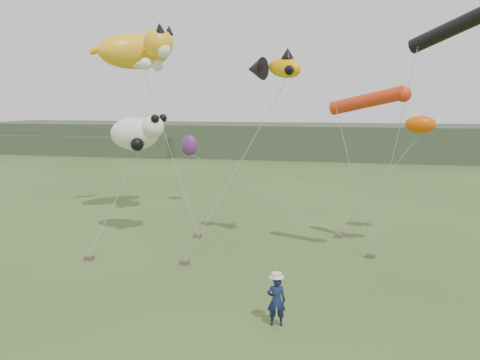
{
  "coord_description": "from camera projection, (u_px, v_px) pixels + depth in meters",
  "views": [
    {
      "loc": [
        2.89,
        -14.83,
        6.71
      ],
      "look_at": [
        -0.96,
        3.0,
        3.68
      ],
      "focal_mm": 35.0,
      "sensor_mm": 36.0,
      "label": 1
    }
  ],
  "objects": [
    {
      "name": "tube_kites",
      "position": [
        417.0,
        62.0,
        18.14
      ],
      "size": [
        6.24,
        2.44,
        4.07
      ],
      "color": "black",
      "rests_on": "ground"
    },
    {
      "name": "cat_kite",
      "position": [
        140.0,
        50.0,
        25.51
      ],
      "size": [
        5.63,
        4.53,
        2.4
      ],
      "color": "#FFB019",
      "rests_on": "ground"
    },
    {
      "name": "fish_kite",
      "position": [
        274.0,
        68.0,
        20.24
      ],
      "size": [
        2.78,
        1.81,
        1.37
      ],
      "color": "#EFA508",
      "rests_on": "ground"
    },
    {
      "name": "sandbag_anchors",
      "position": [
        239.0,
        248.0,
        21.46
      ],
      "size": [
        12.26,
        6.08,
        0.18
      ],
      "color": "brown",
      "rests_on": "ground"
    },
    {
      "name": "misc_kites",
      "position": [
        283.0,
        137.0,
        26.41
      ],
      "size": [
        14.6,
        6.27,
        2.82
      ],
      "color": "#D64F02",
      "rests_on": "ground"
    },
    {
      "name": "panda_kite",
      "position": [
        137.0,
        133.0,
        22.6
      ],
      "size": [
        2.84,
        1.83,
        1.76
      ],
      "color": "white",
      "rests_on": "ground"
    },
    {
      "name": "festival_attendant",
      "position": [
        276.0,
        301.0,
        14.14
      ],
      "size": [
        0.63,
        0.47,
        1.57
      ],
      "primitive_type": "imported",
      "rotation": [
        0.0,
        0.0,
        3.33
      ],
      "color": "#111F43",
      "rests_on": "ground"
    },
    {
      "name": "ground",
      "position": [
        249.0,
        301.0,
        16.0
      ],
      "size": [
        120.0,
        120.0,
        0.0
      ],
      "primitive_type": "plane",
      "color": "#385123",
      "rests_on": "ground"
    },
    {
      "name": "headland",
      "position": [
        293.0,
        141.0,
        59.42
      ],
      "size": [
        90.0,
        13.0,
        4.0
      ],
      "color": "#2D3D28",
      "rests_on": "ground"
    }
  ]
}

